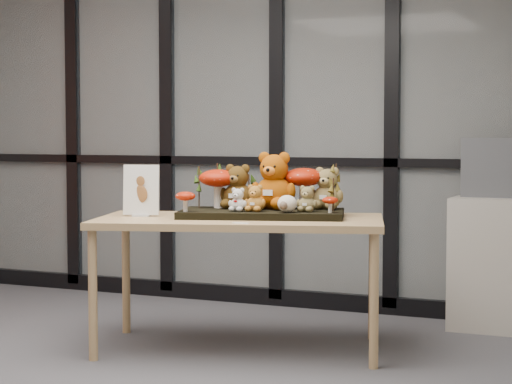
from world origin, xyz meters
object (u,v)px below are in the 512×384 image
at_px(bear_tan_back, 327,186).
at_px(mushroom_back_right, 304,186).
at_px(bear_small_yellow, 255,197).
at_px(display_table, 240,229).
at_px(mushroom_front_right, 330,204).
at_px(bear_beige_small, 307,197).
at_px(mushroom_front_left, 185,201).
at_px(plush_cream_hedgehog, 287,203).
at_px(cabinet, 502,264).
at_px(mushroom_back_left, 218,187).
at_px(monitor, 504,168).
at_px(bear_brown_medium, 238,184).
at_px(bear_white_bow, 238,198).
at_px(diorama_tray, 262,214).
at_px(sign_holder, 141,192).
at_px(bear_pooh_yellow, 274,178).

xyz_separation_m(bear_tan_back, mushroom_back_right, (-0.14, -0.02, -0.00)).
bearing_deg(bear_small_yellow, mushroom_back_right, 41.62).
distance_m(display_table, mushroom_front_right, 0.55).
relative_size(bear_beige_small, mushroom_front_left, 1.30).
xyz_separation_m(plush_cream_hedgehog, cabinet, (1.02, 1.13, -0.44)).
height_order(mushroom_back_left, mushroom_front_left, mushroom_back_left).
bearing_deg(mushroom_back_right, monitor, 39.96).
relative_size(bear_brown_medium, bear_white_bow, 1.94).
bearing_deg(mushroom_back_right, display_table, -134.52).
bearing_deg(bear_brown_medium, bear_white_bow, -81.86).
bearing_deg(cabinet, mushroom_front_left, -140.05).
bearing_deg(mushroom_front_right, display_table, -171.92).
bearing_deg(bear_small_yellow, mushroom_front_left, -171.02).
xyz_separation_m(diorama_tray, mushroom_front_right, (0.42, -0.02, 0.07)).
height_order(bear_small_yellow, monitor, monitor).
bearing_deg(sign_holder, bear_pooh_yellow, 10.26).
xyz_separation_m(bear_white_bow, mushroom_back_left, (-0.20, 0.16, 0.05)).
relative_size(bear_tan_back, mushroom_back_right, 1.02).
relative_size(display_table, bear_pooh_yellow, 4.88).
height_order(bear_brown_medium, bear_beige_small, bear_brown_medium).
relative_size(bear_brown_medium, plush_cream_hedgehog, 2.66).
bearing_deg(mushroom_back_right, bear_beige_small, -64.50).
distance_m(diorama_tray, bear_tan_back, 0.42).
bearing_deg(sign_holder, display_table, -1.19).
bearing_deg(monitor, sign_holder, -145.26).
bearing_deg(bear_beige_small, bear_small_yellow, -176.94).
height_order(mushroom_back_right, mushroom_front_right, mushroom_back_right).
xyz_separation_m(bear_small_yellow, mushroom_back_left, (-0.30, 0.13, 0.04)).
xyz_separation_m(display_table, bear_pooh_yellow, (0.13, 0.20, 0.29)).
height_order(display_table, bear_beige_small, bear_beige_small).
bearing_deg(plush_cream_hedgehog, monitor, 31.66).
relative_size(bear_tan_back, mushroom_front_left, 2.15).
distance_m(plush_cream_hedgehog, monitor, 1.55).
height_order(display_table, sign_holder, sign_holder).
relative_size(diorama_tray, mushroom_front_right, 9.31).
bearing_deg(cabinet, diorama_tray, -139.44).
xyz_separation_m(mushroom_front_left, monitor, (1.57, 1.33, 0.16)).
bearing_deg(bear_white_bow, bear_tan_back, 23.28).
relative_size(mushroom_back_left, mushroom_front_right, 2.53).
relative_size(bear_pooh_yellow, sign_holder, 1.22).
relative_size(mushroom_back_right, mushroom_front_left, 2.10).
bearing_deg(mushroom_front_left, diorama_tray, 37.77).
height_order(display_table, mushroom_back_left, mushroom_back_left).
xyz_separation_m(diorama_tray, bear_brown_medium, (-0.18, 0.05, 0.16)).
xyz_separation_m(plush_cream_hedgehog, mushroom_front_right, (0.23, 0.07, -0.00)).
bearing_deg(diorama_tray, display_table, -153.43).
xyz_separation_m(mushroom_back_left, monitor, (1.51, 1.03, 0.10)).
bearing_deg(mushroom_front_left, bear_white_bow, 27.94).
relative_size(bear_white_bow, mushroom_back_left, 0.58).
xyz_separation_m(bear_pooh_yellow, bear_tan_back, (0.29, 0.11, -0.05)).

